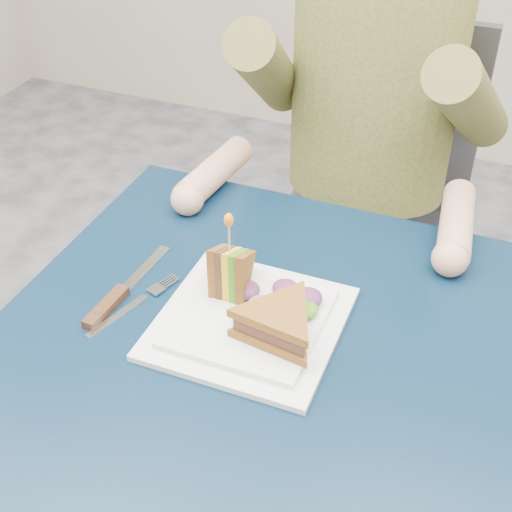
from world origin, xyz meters
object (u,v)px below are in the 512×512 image
at_px(diner, 376,57).
at_px(plate, 250,321).
at_px(table, 255,374).
at_px(chair, 372,192).
at_px(sandwich_upright, 230,271).
at_px(knife, 114,300).
at_px(fork, 132,306).
at_px(sandwich_flat, 279,323).

bearing_deg(diner, plate, -91.42).
relative_size(table, chair, 0.81).
xyz_separation_m(diner, sandwich_upright, (-0.06, -0.57, -0.13)).
distance_m(table, knife, 0.24).
height_order(table, chair, chair).
distance_m(chair, fork, 0.80).
bearing_deg(knife, sandwich_upright, 24.87).
relative_size(table, fork, 4.30).
distance_m(table, fork, 0.21).
bearing_deg(sandwich_flat, fork, -178.70).
relative_size(sandwich_flat, fork, 0.94).
height_order(chair, diner, diner).
height_order(plate, sandwich_upright, sandwich_upright).
xyz_separation_m(fork, knife, (-0.03, 0.00, 0.00)).
relative_size(chair, plate, 3.58).
xyz_separation_m(table, diner, (-0.00, 0.63, 0.26)).
bearing_deg(plate, sandwich_upright, 137.66).
xyz_separation_m(table, plate, (-0.02, 0.02, 0.09)).
height_order(table, fork, fork).
bearing_deg(sandwich_flat, plate, 155.56).
bearing_deg(diner, sandwich_upright, -96.50).
height_order(sandwich_flat, fork, sandwich_flat).
height_order(chair, plate, chair).
bearing_deg(table, fork, -176.49).
height_order(plate, knife, plate).
distance_m(diner, knife, 0.70).
relative_size(sandwich_flat, knife, 0.74).
distance_m(fork, knife, 0.03).
bearing_deg(diner, chair, 90.00).
bearing_deg(table, sandwich_upright, 135.50).
bearing_deg(knife, fork, -0.99).
height_order(table, sandwich_upright, sandwich_upright).
bearing_deg(sandwich_upright, diner, 83.50).
height_order(sandwich_upright, knife, sandwich_upright).
bearing_deg(diner, table, -90.00).
relative_size(fork, knife, 0.79).
height_order(diner, sandwich_flat, diner).
bearing_deg(plate, sandwich_flat, -24.44).
relative_size(diner, knife, 3.36).
bearing_deg(plate, chair, 88.80).
bearing_deg(fork, sandwich_upright, 29.98).
bearing_deg(fork, table, 3.51).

